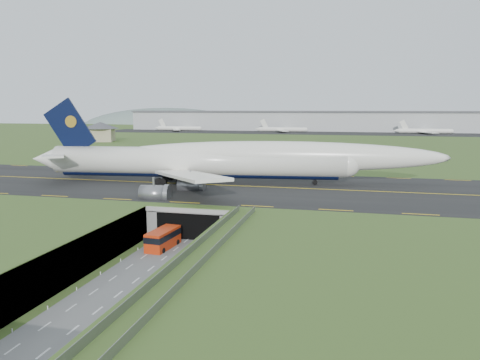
# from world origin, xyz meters

# --- Properties ---
(ground) EXTENTS (900.00, 900.00, 0.00)m
(ground) POSITION_xyz_m (0.00, 0.00, 0.00)
(ground) COLOR #3C5923
(ground) RESTS_ON ground
(airfield_deck) EXTENTS (800.00, 800.00, 6.00)m
(airfield_deck) POSITION_xyz_m (0.00, 0.00, 3.00)
(airfield_deck) COLOR gray
(airfield_deck) RESTS_ON ground
(trench_road) EXTENTS (12.00, 75.00, 0.20)m
(trench_road) POSITION_xyz_m (0.00, -7.50, 0.10)
(trench_road) COLOR slate
(trench_road) RESTS_ON ground
(taxiway) EXTENTS (800.00, 44.00, 0.18)m
(taxiway) POSITION_xyz_m (0.00, 33.00, 6.09)
(taxiway) COLOR black
(taxiway) RESTS_ON airfield_deck
(tunnel_portal) EXTENTS (17.00, 22.30, 6.00)m
(tunnel_portal) POSITION_xyz_m (0.00, 16.71, 3.33)
(tunnel_portal) COLOR gray
(tunnel_portal) RESTS_ON ground
(guideway) EXTENTS (3.00, 53.00, 7.05)m
(guideway) POSITION_xyz_m (11.00, -19.11, 5.32)
(guideway) COLOR #A8A8A3
(guideway) RESTS_ON ground
(jumbo_jet) EXTENTS (99.43, 62.75, 20.89)m
(jumbo_jet) POSITION_xyz_m (-0.48, 36.09, 11.63)
(jumbo_jet) COLOR white
(jumbo_jet) RESTS_ON ground
(shuttle_tram) EXTENTS (3.69, 8.23, 3.25)m
(shuttle_tram) POSITION_xyz_m (-2.38, 2.26, 1.78)
(shuttle_tram) COLOR red
(shuttle_tram) RESTS_ON ground
(service_building) EXTENTS (24.36, 24.36, 10.48)m
(service_building) POSITION_xyz_m (-102.88, 155.86, 12.21)
(service_building) COLOR tan
(service_building) RESTS_ON ground
(cargo_terminal) EXTENTS (320.00, 67.00, 15.60)m
(cargo_terminal) POSITION_xyz_m (-0.16, 299.41, 13.96)
(cargo_terminal) COLOR #B2B2B2
(cargo_terminal) RESTS_ON ground
(distant_hills) EXTENTS (700.00, 91.00, 60.00)m
(distant_hills) POSITION_xyz_m (64.38, 430.00, -4.00)
(distant_hills) COLOR slate
(distant_hills) RESTS_ON ground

